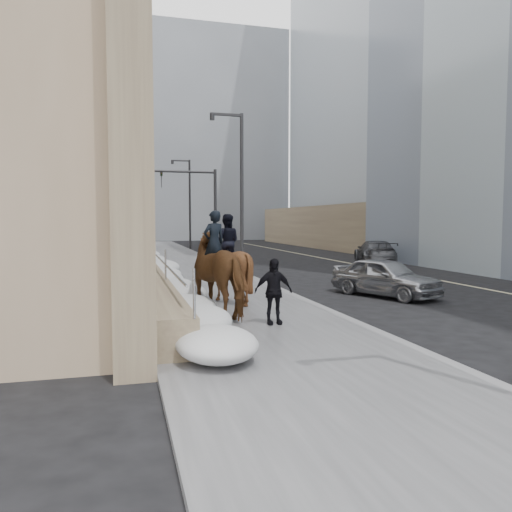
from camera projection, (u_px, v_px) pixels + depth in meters
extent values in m
plane|color=black|center=(261.00, 337.00, 11.35)|extent=(140.00, 140.00, 0.00)
cube|color=#4C4C4E|center=(197.00, 282.00, 20.97)|extent=(5.00, 80.00, 0.12)
cube|color=slate|center=(257.00, 280.00, 21.65)|extent=(0.24, 80.00, 0.12)
cube|color=#BFB78C|center=(417.00, 276.00, 23.70)|extent=(0.15, 70.00, 0.01)
cube|color=#9D8567|center=(78.00, 109.00, 28.59)|extent=(5.00, 44.00, 18.00)
cube|color=brown|center=(136.00, 257.00, 29.99)|extent=(1.10, 44.00, 0.90)
cylinder|color=silver|center=(143.00, 242.00, 30.05)|extent=(0.06, 42.00, 0.06)
cube|color=brown|center=(123.00, 82.00, 19.66)|extent=(0.70, 1.20, 16.20)
cube|color=black|center=(128.00, 191.00, 22.88)|extent=(0.20, 2.20, 4.50)
cube|color=brown|center=(506.00, 233.00, 24.85)|extent=(2.00, 80.00, 4.00)
cube|color=slate|center=(172.00, 138.00, 69.16)|extent=(30.00, 12.00, 28.00)
cube|color=gray|center=(101.00, 173.00, 78.42)|extent=(24.00, 12.00, 20.00)
cylinder|color=#2D2D30|center=(242.00, 194.00, 25.29)|extent=(0.18, 0.18, 8.00)
cube|color=#2D2D30|center=(226.00, 115.00, 24.81)|extent=(1.60, 0.15, 0.12)
cylinder|color=#2D2D30|center=(212.00, 117.00, 24.64)|extent=(0.24, 0.24, 0.30)
cylinder|color=#2D2D30|center=(190.00, 205.00, 44.56)|extent=(0.18, 0.18, 8.00)
cube|color=#2D2D30|center=(180.00, 161.00, 44.07)|extent=(1.60, 0.15, 0.12)
cylinder|color=#2D2D30|center=(172.00, 162.00, 43.90)|extent=(0.24, 0.24, 0.30)
cylinder|color=#2D2D30|center=(215.00, 215.00, 33.10)|extent=(0.20, 0.20, 6.00)
cylinder|color=#2D2D30|center=(185.00, 172.00, 32.38)|extent=(4.00, 0.16, 0.16)
imported|color=black|center=(161.00, 179.00, 32.02)|extent=(0.18, 0.22, 1.10)
ellipsoid|color=silver|center=(198.00, 320.00, 10.94)|extent=(1.50, 2.10, 0.68)
ellipsoid|color=silver|center=(180.00, 294.00, 14.80)|extent=(1.60, 2.20, 0.72)
ellipsoid|color=silver|center=(165.00, 279.00, 18.63)|extent=(1.40, 2.00, 0.64)
ellipsoid|color=silver|center=(161.00, 268.00, 22.52)|extent=(1.70, 2.30, 0.76)
ellipsoid|color=silver|center=(153.00, 262.00, 26.35)|extent=(1.50, 2.10, 0.66)
imported|color=#4B2D16|center=(223.00, 273.00, 13.23)|extent=(2.14, 2.96, 2.28)
imported|color=black|center=(222.00, 243.00, 13.32)|extent=(0.74, 0.62, 1.72)
imported|color=#402412|center=(227.00, 268.00, 15.39)|extent=(2.22, 2.37, 2.14)
imported|color=black|center=(226.00, 242.00, 15.48)|extent=(0.99, 0.87, 1.72)
imported|color=black|center=(273.00, 291.00, 12.14)|extent=(0.95, 0.39, 1.61)
imported|color=#97989E|center=(385.00, 277.00, 17.34)|extent=(3.04, 4.29, 1.36)
imported|color=#4E5055|center=(375.00, 252.00, 30.70)|extent=(3.33, 5.22, 1.41)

